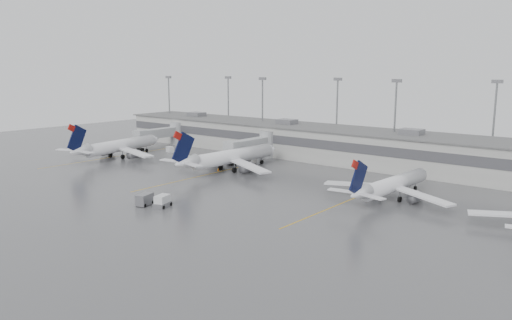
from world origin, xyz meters
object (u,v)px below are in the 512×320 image
Objects in this scene: jet_far_left at (118,146)px; jet_mid_left at (229,157)px; jet_mid_right at (392,184)px; baggage_tug at (162,202)px.

jet_far_left is 34.34m from jet_mid_left.
jet_mid_right is 40.20m from baggage_tug.
jet_mid_left is at bearing 95.03° from baggage_tug.
jet_mid_left reaches higher than jet_mid_right.
jet_far_left is at bearing 136.17° from baggage_tug.
jet_far_left is at bearing -171.99° from jet_mid_right.
jet_mid_right is at bearing 29.62° from baggage_tug.
jet_mid_right is at bearing 2.03° from jet_mid_left.
jet_mid_left reaches higher than jet_far_left.
baggage_tug is at bearing -130.13° from jet_mid_right.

